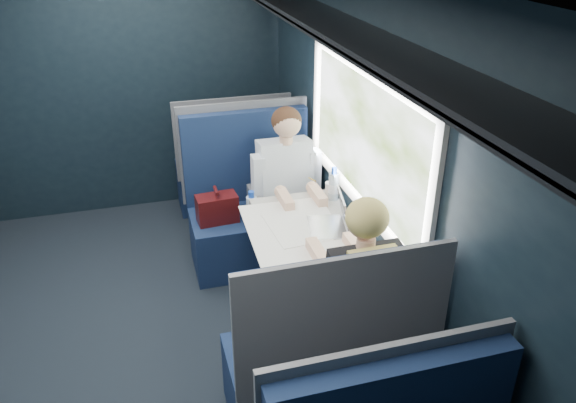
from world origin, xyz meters
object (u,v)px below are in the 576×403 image
object	(u,v)px
woman	(358,290)
laptop	(335,219)
cup	(330,189)
man	(288,184)
seat_bay_near	(251,213)
seat_bay_far	(323,363)
seat_row_front	(231,168)
table	(307,238)
bottle_small	(334,185)

from	to	relation	value
woman	laptop	size ratio (longest dim) A/B	3.77
woman	cup	world-z (taller)	woman
man	cup	world-z (taller)	man
man	cup	distance (m)	0.39
seat_bay_near	seat_bay_far	world-z (taller)	same
seat_row_front	cup	size ratio (longest dim) A/B	11.55
seat_bay_far	man	distance (m)	1.62
seat_bay_near	cup	xyz separation A→B (m)	(0.49, -0.47, 0.37)
cup	table	bearing A→B (deg)	-126.85
table	seat_bay_near	world-z (taller)	seat_bay_near
man	bottle_small	distance (m)	0.45
table	seat_bay_far	xyz separation A→B (m)	(-0.18, -0.87, -0.25)
woman	bottle_small	world-z (taller)	woman
seat_bay_far	man	size ratio (longest dim) A/B	0.95
man	laptop	distance (m)	0.75
laptop	cup	size ratio (longest dim) A/B	3.49
seat_bay_near	bottle_small	distance (m)	0.84
seat_bay_near	seat_row_front	size ratio (longest dim) A/B	1.09
table	seat_row_front	bearing A→B (deg)	95.80
table	man	distance (m)	0.70
man	table	bearing A→B (deg)	-95.52
seat_bay_far	woman	world-z (taller)	woman
table	cup	distance (m)	0.51
seat_row_front	woman	xyz separation A→B (m)	(0.25, -2.50, 0.32)
man	seat_row_front	bearing A→B (deg)	102.83
woman	bottle_small	distance (m)	1.08
seat_bay_far	table	bearing A→B (deg)	78.22
seat_bay_far	man	bearing A→B (deg)	80.97
table	bottle_small	world-z (taller)	bottle_small
seat_row_front	woman	size ratio (longest dim) A/B	0.88
seat_bay_far	bottle_small	distance (m)	1.37
seat_row_front	bottle_small	world-z (taller)	seat_row_front
laptop	seat_row_front	bearing A→B (deg)	100.83
seat_bay_far	woman	size ratio (longest dim) A/B	0.95
woman	laptop	xyz separation A→B (m)	(0.10, 0.66, 0.08)
table	bottle_small	xyz separation A→B (m)	(0.30, 0.34, 0.18)
woman	laptop	distance (m)	0.68
bottle_small	cup	size ratio (longest dim) A/B	2.44
seat_bay_far	laptop	size ratio (longest dim) A/B	3.59
seat_bay_near	cup	bearing A→B (deg)	-44.01
seat_bay_far	seat_row_front	size ratio (longest dim) A/B	1.09
seat_row_front	laptop	size ratio (longest dim) A/B	3.31
cup	bottle_small	bearing A→B (deg)	-90.00
seat_bay_near	seat_row_front	bearing A→B (deg)	89.40
man	bottle_small	size ratio (longest dim) A/B	5.40
table	laptop	world-z (taller)	laptop
table	seat_row_front	xyz separation A→B (m)	(-0.18, 1.80, -0.25)
man	woman	xyz separation A→B (m)	(0.00, -1.41, 0.01)
seat_bay_far	bottle_small	size ratio (longest dim) A/B	5.15
bottle_small	table	bearing A→B (deg)	-131.38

